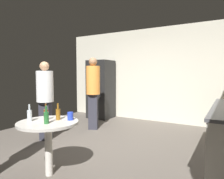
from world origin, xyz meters
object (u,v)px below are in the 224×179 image
at_px(foreground_table, 48,129).
at_px(plastic_cup_blue, 70,116).
at_px(person_in_orange_shirt, 93,87).
at_px(beer_bottle_clear, 30,115).
at_px(refrigerator, 101,89).
at_px(beer_bottle_amber, 58,114).
at_px(beer_bottle_brown, 46,114).
at_px(person_in_white_shirt, 45,95).
at_px(beer_bottle_green, 46,117).

distance_m(foreground_table, plastic_cup_blue, 0.33).
height_order(plastic_cup_blue, person_in_orange_shirt, person_in_orange_shirt).
relative_size(beer_bottle_clear, person_in_orange_shirt, 0.13).
relative_size(refrigerator, beer_bottle_clear, 7.83).
distance_m(foreground_table, person_in_orange_shirt, 2.39).
relative_size(beer_bottle_clear, plastic_cup_blue, 2.09).
height_order(foreground_table, beer_bottle_amber, beer_bottle_amber).
height_order(refrigerator, beer_bottle_amber, refrigerator).
relative_size(beer_bottle_amber, person_in_orange_shirt, 0.13).
distance_m(beer_bottle_brown, beer_bottle_clear, 0.21).
distance_m(beer_bottle_amber, person_in_orange_shirt, 2.25).
relative_size(plastic_cup_blue, person_in_white_shirt, 0.07).
distance_m(beer_bottle_green, plastic_cup_blue, 0.33).
xyz_separation_m(foreground_table, beer_bottle_clear, (-0.22, -0.11, 0.19)).
relative_size(beer_bottle_amber, person_in_white_shirt, 0.14).
relative_size(foreground_table, person_in_white_shirt, 0.49).
height_order(beer_bottle_clear, plastic_cup_blue, beer_bottle_clear).
bearing_deg(plastic_cup_blue, beer_bottle_amber, -154.62).
relative_size(foreground_table, beer_bottle_brown, 3.48).
bearing_deg(beer_bottle_amber, beer_bottle_clear, -135.90).
bearing_deg(beer_bottle_brown, beer_bottle_amber, 37.36).
distance_m(foreground_table, beer_bottle_brown, 0.21).
height_order(beer_bottle_amber, beer_bottle_green, same).
bearing_deg(beer_bottle_clear, beer_bottle_amber, 44.10).
distance_m(foreground_table, person_in_white_shirt, 1.61).
bearing_deg(plastic_cup_blue, beer_bottle_brown, -148.81).
distance_m(beer_bottle_amber, beer_bottle_green, 0.24).
bearing_deg(beer_bottle_brown, beer_bottle_clear, -130.66).
distance_m(refrigerator, beer_bottle_amber, 3.61).
xyz_separation_m(refrigerator, beer_bottle_amber, (1.49, -3.29, -0.08)).
bearing_deg(beer_bottle_green, foreground_table, 129.32).
bearing_deg(person_in_white_shirt, person_in_orange_shirt, 140.78).
relative_size(plastic_cup_blue, person_in_orange_shirt, 0.06).
bearing_deg(beer_bottle_green, refrigerator, 113.36).
xyz_separation_m(beer_bottle_brown, person_in_white_shirt, (-1.12, 0.97, 0.13)).
relative_size(foreground_table, beer_bottle_amber, 3.48).
bearing_deg(plastic_cup_blue, person_in_orange_shirt, 117.86).
bearing_deg(plastic_cup_blue, beer_bottle_clear, -141.84).
height_order(refrigerator, beer_bottle_green, refrigerator).
bearing_deg(foreground_table, plastic_cup_blue, 48.03).
xyz_separation_m(foreground_table, beer_bottle_brown, (-0.09, 0.05, 0.19)).
xyz_separation_m(beer_bottle_amber, beer_bottle_brown, (-0.13, -0.10, 0.00)).
distance_m(beer_bottle_clear, plastic_cup_blue, 0.54).
bearing_deg(beer_bottle_green, plastic_cup_blue, 68.75).
bearing_deg(foreground_table, beer_bottle_amber, 74.40).
xyz_separation_m(foreground_table, person_in_orange_shirt, (-0.85, 2.20, 0.42)).
bearing_deg(beer_bottle_green, beer_bottle_amber, 98.49).
relative_size(beer_bottle_amber, beer_bottle_green, 1.00).
relative_size(beer_bottle_brown, plastic_cup_blue, 2.09).
height_order(foreground_table, beer_bottle_brown, beer_bottle_brown).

